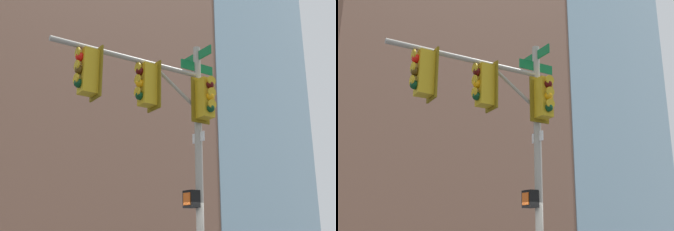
# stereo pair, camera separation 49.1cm
# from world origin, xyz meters

# --- Properties ---
(signal_pole_assembly) EXTENTS (4.22, 1.68, 6.48)m
(signal_pole_assembly) POSITION_xyz_m (0.79, -0.34, 4.56)
(signal_pole_assembly) COLOR #9E998C
(signal_pole_assembly) RESTS_ON ground_plane
(building_glass_tower) EXTENTS (24.68, 31.18, 65.50)m
(building_glass_tower) POSITION_xyz_m (-39.23, -32.84, 32.75)
(building_glass_tower) COLOR #8CB2C6
(building_glass_tower) RESTS_ON ground_plane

